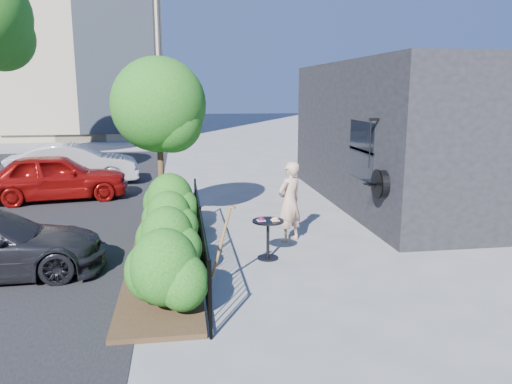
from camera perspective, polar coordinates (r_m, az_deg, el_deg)
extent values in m
plane|color=gray|center=(9.83, 2.57, -7.64)|extent=(120.00, 120.00, 0.00)
cube|color=black|center=(15.49, 19.73, 6.36)|extent=(6.00, 9.00, 4.00)
cube|color=black|center=(12.37, 11.97, 4.69)|extent=(0.04, 1.60, 1.40)
cube|color=black|center=(12.37, 12.00, 4.69)|extent=(0.05, 1.70, 0.06)
cylinder|color=black|center=(11.04, 14.13, 0.89)|extent=(0.18, 0.60, 0.60)
cylinder|color=black|center=(11.00, 13.65, 0.87)|extent=(0.03, 0.64, 0.64)
cube|color=black|center=(11.33, 13.40, 8.08)|extent=(0.25, 0.06, 0.06)
cylinder|color=black|center=(11.35, 12.89, 5.32)|extent=(0.02, 0.02, 1.05)
cylinder|color=black|center=(6.67, -5.24, -12.20)|extent=(0.05, 0.05, 1.10)
cylinder|color=black|center=(9.49, -6.35, -4.91)|extent=(0.05, 0.05, 1.10)
cylinder|color=black|center=(12.40, -6.94, -0.99)|extent=(0.05, 0.05, 1.10)
cube|color=black|center=(9.36, -6.42, -1.92)|extent=(0.03, 6.00, 0.03)
cube|color=black|center=(9.63, -6.29, -7.48)|extent=(0.03, 6.00, 0.03)
cylinder|color=black|center=(6.76, -5.29, -11.86)|extent=(0.02, 0.02, 1.04)
cylinder|color=black|center=(6.95, -5.39, -11.21)|extent=(0.02, 0.02, 1.04)
cylinder|color=black|center=(7.13, -5.49, -10.59)|extent=(0.02, 0.02, 1.04)
cylinder|color=black|center=(7.32, -5.58, -10.00)|extent=(0.02, 0.02, 1.04)
cylinder|color=black|center=(7.50, -5.67, -9.44)|extent=(0.02, 0.02, 1.04)
cylinder|color=black|center=(7.69, -5.75, -8.91)|extent=(0.02, 0.02, 1.04)
cylinder|color=black|center=(7.88, -5.82, -8.40)|extent=(0.02, 0.02, 1.04)
cylinder|color=black|center=(8.06, -5.90, -7.92)|extent=(0.02, 0.02, 1.04)
cylinder|color=black|center=(8.25, -5.97, -7.46)|extent=(0.02, 0.02, 1.04)
cylinder|color=black|center=(8.44, -6.03, -7.02)|extent=(0.02, 0.02, 1.04)
cylinder|color=black|center=(8.63, -6.10, -6.60)|extent=(0.02, 0.02, 1.04)
cylinder|color=black|center=(8.82, -6.16, -6.19)|extent=(0.02, 0.02, 1.04)
cylinder|color=black|center=(9.01, -6.22, -5.81)|extent=(0.02, 0.02, 1.04)
cylinder|color=black|center=(9.20, -6.27, -5.44)|extent=(0.02, 0.02, 1.04)
cylinder|color=black|center=(9.40, -6.33, -5.08)|extent=(0.02, 0.02, 1.04)
cylinder|color=black|center=(9.59, -6.38, -4.74)|extent=(0.02, 0.02, 1.04)
cylinder|color=black|center=(9.78, -6.43, -4.41)|extent=(0.02, 0.02, 1.04)
cylinder|color=black|center=(9.97, -6.47, -4.10)|extent=(0.02, 0.02, 1.04)
cylinder|color=black|center=(10.16, -6.52, -3.80)|extent=(0.02, 0.02, 1.04)
cylinder|color=black|center=(10.36, -6.56, -3.51)|extent=(0.02, 0.02, 1.04)
cylinder|color=black|center=(10.55, -6.60, -3.22)|extent=(0.02, 0.02, 1.04)
cylinder|color=black|center=(10.74, -6.64, -2.95)|extent=(0.02, 0.02, 1.04)
cylinder|color=black|center=(10.94, -6.68, -2.69)|extent=(0.02, 0.02, 1.04)
cylinder|color=black|center=(11.13, -6.72, -2.44)|extent=(0.02, 0.02, 1.04)
cylinder|color=black|center=(11.32, -6.76, -2.20)|extent=(0.02, 0.02, 1.04)
cylinder|color=black|center=(11.52, -6.79, -1.96)|extent=(0.02, 0.02, 1.04)
cylinder|color=black|center=(11.71, -6.83, -1.73)|extent=(0.02, 0.02, 1.04)
cylinder|color=black|center=(11.91, -6.86, -1.51)|extent=(0.02, 0.02, 1.04)
cylinder|color=black|center=(12.10, -6.89, -1.30)|extent=(0.02, 0.02, 1.04)
cylinder|color=black|center=(12.30, -6.92, -1.09)|extent=(0.02, 0.02, 1.04)
cube|color=#382616|center=(9.65, -10.48, -7.94)|extent=(1.30, 6.00, 0.08)
ellipsoid|color=#145012|center=(7.35, -10.37, -8.78)|extent=(1.10, 1.10, 1.24)
ellipsoid|color=#145012|center=(8.87, -10.10, -5.19)|extent=(1.10, 1.10, 1.24)
ellipsoid|color=#145012|center=(10.32, -9.92, -2.80)|extent=(1.10, 1.10, 1.24)
ellipsoid|color=#145012|center=(11.68, -9.79, -1.11)|extent=(1.10, 1.10, 1.24)
cylinder|color=#3F2B19|center=(12.08, -10.78, 1.70)|extent=(0.14, 0.14, 2.40)
sphere|color=#145012|center=(11.91, -11.08, 9.49)|extent=(2.20, 2.20, 2.20)
sphere|color=#145012|center=(11.72, -9.57, 7.90)|extent=(1.43, 1.43, 1.43)
cylinder|color=black|center=(9.61, 1.39, -3.34)|extent=(0.61, 0.61, 0.03)
cylinder|color=black|center=(9.72, 1.38, -5.50)|extent=(0.06, 0.06, 0.74)
cylinder|color=black|center=(9.83, 1.37, -7.53)|extent=(0.41, 0.41, 0.03)
cube|color=white|center=(9.60, 0.58, -3.25)|extent=(0.16, 0.16, 0.01)
cube|color=white|center=(9.61, 2.20, -3.24)|extent=(0.16, 0.16, 0.01)
torus|color=#450B23|center=(9.59, 0.58, -3.10)|extent=(0.14, 0.14, 0.05)
torus|color=tan|center=(9.60, 2.20, -3.09)|extent=(0.14, 0.14, 0.05)
imported|color=tan|center=(10.76, 3.87, -1.11)|extent=(0.76, 0.70, 1.74)
cylinder|color=brown|center=(8.19, -4.03, -5.95)|extent=(0.38, 0.05, 1.27)
cube|color=gray|center=(8.40, -5.26, -10.34)|extent=(0.09, 0.19, 0.27)
cylinder|color=brown|center=(8.04, -2.68, -1.72)|extent=(0.11, 0.10, 0.06)
imported|color=maroon|center=(15.94, -21.92, 1.62)|extent=(4.34, 2.33, 1.40)
imported|color=#B6B6BC|center=(18.39, -20.07, 3.01)|extent=(4.45, 1.97, 1.42)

